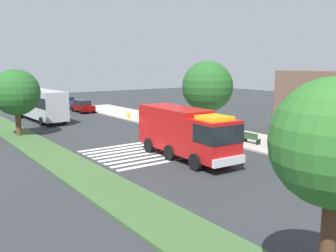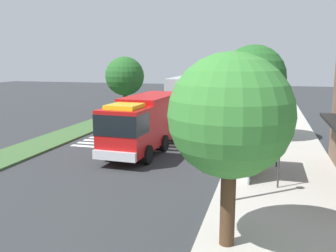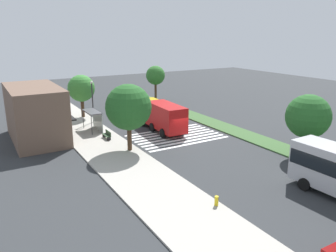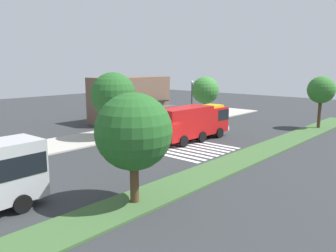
{
  "view_description": "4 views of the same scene",
  "coord_description": "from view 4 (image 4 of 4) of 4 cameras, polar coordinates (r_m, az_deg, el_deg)",
  "views": [
    {
      "loc": [
        24.83,
        -15.74,
        6.64
      ],
      "look_at": [
        1.33,
        1.21,
        1.79
      ],
      "focal_mm": 39.39,
      "sensor_mm": 36.0,
      "label": 1
    },
    {
      "loc": [
        26.8,
        7.83,
        5.91
      ],
      "look_at": [
        1.96,
        1.03,
        1.19
      ],
      "focal_mm": 38.85,
      "sensor_mm": 36.0,
      "label": 2
    },
    {
      "loc": [
        -30.35,
        19.9,
        11.87
      ],
      "look_at": [
        1.98,
        0.87,
        1.3
      ],
      "focal_mm": 35.65,
      "sensor_mm": 36.0,
      "label": 3
    },
    {
      "loc": [
        -22.77,
        -20.6,
        7.63
      ],
      "look_at": [
        2.41,
        1.67,
        1.64
      ],
      "focal_mm": 36.31,
      "sensor_mm": 36.0,
      "label": 4
    }
  ],
  "objects": [
    {
      "name": "sidewalk",
      "position": [
        37.88,
        -10.45,
        -1.58
      ],
      "size": [
        60.0,
        5.81,
        0.14
      ],
      "primitive_type": "cube",
      "color": "#ADA89E",
      "rests_on": "ground_plane"
    },
    {
      "name": "bus_stop_shelter",
      "position": [
        42.43,
        -0.46,
        2.33
      ],
      "size": [
        3.5,
        1.4,
        2.46
      ],
      "color": "#4C4C51",
      "rests_on": "sidewalk"
    },
    {
      "name": "street_lamp",
      "position": [
        44.59,
        4.03,
        4.72
      ],
      "size": [
        0.36,
        0.36,
        5.57
      ],
      "color": "#2D2D30",
      "rests_on": "sidewalk"
    },
    {
      "name": "median_tree_far_west",
      "position": [
        18.41,
        -5.8,
        -1.0
      ],
      "size": [
        4.24,
        4.24,
        6.11
      ],
      "color": "#513823",
      "rests_on": "median_strip"
    },
    {
      "name": "storefront_building",
      "position": [
        47.2,
        -6.42,
        4.48
      ],
      "size": [
        10.66,
        6.13,
        6.11
      ],
      "color": "brown",
      "rests_on": "ground_plane"
    },
    {
      "name": "sidewalk_tree_center",
      "position": [
        47.6,
        6.26,
        5.96
      ],
      "size": [
        3.78,
        3.78,
        6.02
      ],
      "color": "#47301E",
      "rests_on": "sidewalk"
    },
    {
      "name": "sidewalk_tree_far_west",
      "position": [
        35.56,
        -9.16,
        5.15
      ],
      "size": [
        4.65,
        4.65,
        6.84
      ],
      "color": "#47301E",
      "rests_on": "sidewalk"
    },
    {
      "name": "crosswalk",
      "position": [
        32.78,
        1.21,
        -3.35
      ],
      "size": [
        6.75,
        10.44,
        0.01
      ],
      "color": "silver",
      "rests_on": "ground_plane"
    },
    {
      "name": "bench_near_shelter",
      "position": [
        39.76,
        -4.28,
        -0.12
      ],
      "size": [
        1.6,
        0.5,
        0.9
      ],
      "color": "#2D472D",
      "rests_on": "sidewalk"
    },
    {
      "name": "median_strip",
      "position": [
        27.43,
        10.82,
        -6.08
      ],
      "size": [
        60.0,
        3.0,
        0.14
      ],
      "primitive_type": "cube",
      "color": "#3D6033",
      "rests_on": "ground_plane"
    },
    {
      "name": "fire_truck",
      "position": [
        35.15,
        4.5,
        0.85
      ],
      "size": [
        9.31,
        3.15,
        3.54
      ],
      "rotation": [
        0.0,
        0.0,
        -0.05
      ],
      "color": "#B71414",
      "rests_on": "ground_plane"
    },
    {
      "name": "ground_plane",
      "position": [
        31.64,
        -0.63,
        -3.85
      ],
      "size": [
        120.0,
        120.0,
        0.0
      ],
      "primitive_type": "plane",
      "color": "#2D3033"
    },
    {
      "name": "median_tree_west",
      "position": [
        44.98,
        24.33,
        5.51
      ],
      "size": [
        3.25,
        3.25,
        6.25
      ],
      "color": "#47301E",
      "rests_on": "median_strip"
    }
  ]
}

